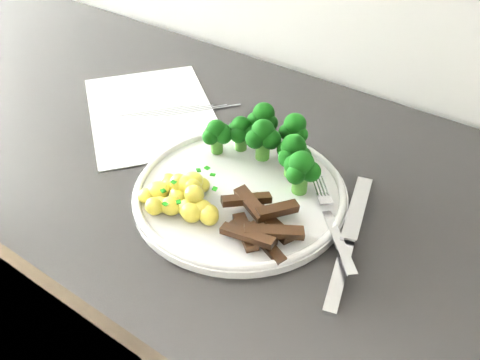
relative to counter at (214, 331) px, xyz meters
The scene contains 8 objects.
counter is the anchor object (origin of this frame).
recipe_paper 0.50m from the counter, 164.44° to the left, with size 0.36×0.34×0.00m.
plate 0.49m from the counter, 25.72° to the right, with size 0.30×0.30×0.02m.
broccoli 0.53m from the counter, 13.84° to the left, with size 0.20×0.12×0.07m.
potatoes 0.51m from the counter, 62.51° to the right, with size 0.12×0.10×0.04m.
beef_strips 0.53m from the counter, 30.02° to the right, with size 0.12×0.10×0.03m.
fork 0.55m from the counter, 10.46° to the right, with size 0.13×0.15×0.02m.
knife 0.56m from the counter, 14.40° to the right, with size 0.09×0.24×0.03m.
Camera 1 is at (0.41, 1.15, 1.42)m, focal length 39.38 mm.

